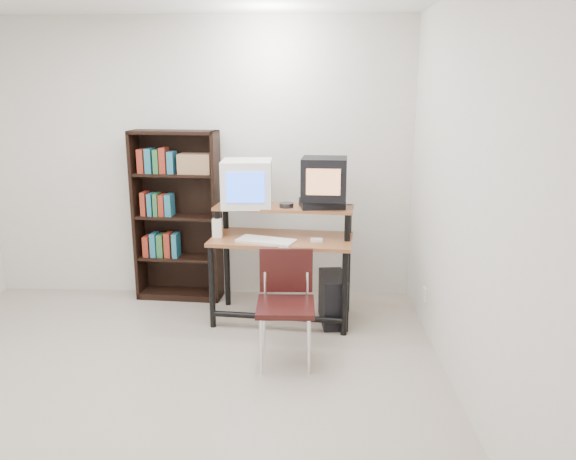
{
  "coord_description": "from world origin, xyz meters",
  "views": [
    {
      "loc": [
        0.99,
        -3.25,
        1.94
      ],
      "look_at": [
        0.86,
        1.1,
        0.86
      ],
      "focal_mm": 35.0,
      "sensor_mm": 36.0,
      "label": 1
    }
  ],
  "objects_px": {
    "computer_desk": "(282,242)",
    "bookshelf": "(178,213)",
    "school_chair": "(286,295)",
    "pc_tower": "(333,299)",
    "crt_tv": "(324,179)",
    "crt_monitor": "(247,183)"
  },
  "relations": [
    {
      "from": "bookshelf",
      "to": "school_chair",
      "type": "bearing_deg",
      "value": -45.48
    },
    {
      "from": "computer_desk",
      "to": "crt_monitor",
      "type": "distance_m",
      "value": 0.59
    },
    {
      "from": "computer_desk",
      "to": "pc_tower",
      "type": "distance_m",
      "value": 0.65
    },
    {
      "from": "crt_monitor",
      "to": "crt_tv",
      "type": "bearing_deg",
      "value": -8.74
    },
    {
      "from": "school_chair",
      "to": "bookshelf",
      "type": "distance_m",
      "value": 1.69
    },
    {
      "from": "computer_desk",
      "to": "school_chair",
      "type": "relative_size",
      "value": 1.51
    },
    {
      "from": "crt_tv",
      "to": "bookshelf",
      "type": "xyz_separation_m",
      "value": [
        -1.35,
        0.44,
        -0.4
      ]
    },
    {
      "from": "computer_desk",
      "to": "bookshelf",
      "type": "height_order",
      "value": "bookshelf"
    },
    {
      "from": "bookshelf",
      "to": "pc_tower",
      "type": "bearing_deg",
      "value": -16.94
    },
    {
      "from": "crt_tv",
      "to": "school_chair",
      "type": "relative_size",
      "value": 0.49
    },
    {
      "from": "pc_tower",
      "to": "bookshelf",
      "type": "bearing_deg",
      "value": 153.09
    },
    {
      "from": "pc_tower",
      "to": "crt_tv",
      "type": "bearing_deg",
      "value": 117.18
    },
    {
      "from": "crt_monitor",
      "to": "pc_tower",
      "type": "relative_size",
      "value": 0.98
    },
    {
      "from": "crt_tv",
      "to": "school_chair",
      "type": "distance_m",
      "value": 1.15
    },
    {
      "from": "crt_monitor",
      "to": "pc_tower",
      "type": "bearing_deg",
      "value": -18.07
    },
    {
      "from": "computer_desk",
      "to": "crt_monitor",
      "type": "relative_size",
      "value": 2.8
    },
    {
      "from": "crt_tv",
      "to": "bookshelf",
      "type": "distance_m",
      "value": 1.48
    },
    {
      "from": "crt_tv",
      "to": "crt_monitor",
      "type": "bearing_deg",
      "value": 177.61
    },
    {
      "from": "computer_desk",
      "to": "crt_tv",
      "type": "distance_m",
      "value": 0.65
    },
    {
      "from": "crt_monitor",
      "to": "bookshelf",
      "type": "relative_size",
      "value": 0.28
    },
    {
      "from": "crt_monitor",
      "to": "bookshelf",
      "type": "xyz_separation_m",
      "value": [
        -0.7,
        0.37,
        -0.34
      ]
    },
    {
      "from": "computer_desk",
      "to": "school_chair",
      "type": "distance_m",
      "value": 0.8
    }
  ]
}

